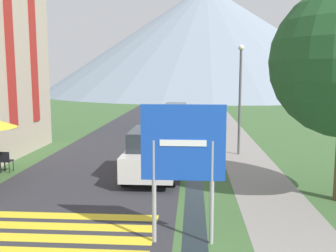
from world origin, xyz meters
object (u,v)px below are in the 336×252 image
(parked_car_near, at_px, (152,152))
(parked_car_far, at_px, (176,116))
(cafe_chair_far_left, at_px, (6,160))
(streetlamp, at_px, (240,90))
(road_sign, at_px, (183,154))

(parked_car_near, bearing_deg, parked_car_far, 88.77)
(cafe_chair_far_left, xyz_separation_m, streetlamp, (9.60, 4.10, 2.59))
(road_sign, distance_m, streetlamp, 10.25)
(streetlamp, bearing_deg, parked_car_far, 111.55)
(parked_car_far, distance_m, streetlamp, 9.72)
(parked_car_near, xyz_separation_m, parked_car_far, (0.28, 13.02, -0.00))
(road_sign, bearing_deg, parked_car_far, 93.17)
(parked_car_near, distance_m, cafe_chair_far_left, 5.85)
(parked_car_far, relative_size, streetlamp, 0.82)
(parked_car_near, bearing_deg, cafe_chair_far_left, 178.96)
(parked_car_far, bearing_deg, streetlamp, -68.45)
(parked_car_far, height_order, cafe_chair_far_left, parked_car_far)
(streetlamp, bearing_deg, road_sign, -103.85)
(road_sign, relative_size, parked_car_far, 0.74)
(parked_car_far, bearing_deg, cafe_chair_far_left, -115.35)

